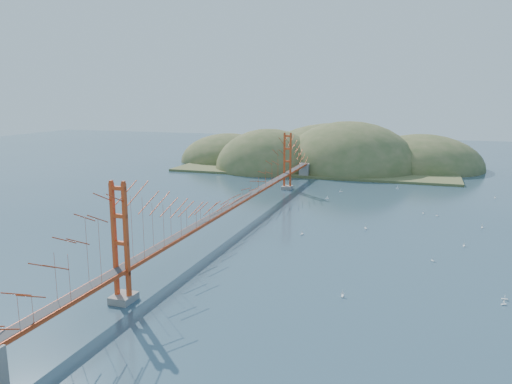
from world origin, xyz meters
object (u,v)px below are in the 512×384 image
(bridge, at_px, (236,179))
(sailboat_2, at_px, (505,298))
(sailboat_1, at_px, (366,228))
(sailboat_0, at_px, (302,234))

(bridge, xyz_separation_m, sailboat_2, (34.49, -18.20, -6.86))
(sailboat_2, bearing_deg, sailboat_1, 125.45)
(bridge, bearing_deg, sailboat_2, -27.82)
(sailboat_2, bearing_deg, sailboat_0, 146.25)
(bridge, bearing_deg, sailboat_1, 10.83)
(sailboat_0, relative_size, sailboat_1, 1.00)
(bridge, relative_size, sailboat_2, 145.63)
(sailboat_0, xyz_separation_m, sailboat_1, (8.16, 5.99, 0.00))
(bridge, xyz_separation_m, sailboat_1, (18.95, 3.63, -6.85))
(sailboat_0, bearing_deg, sailboat_1, 36.31)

